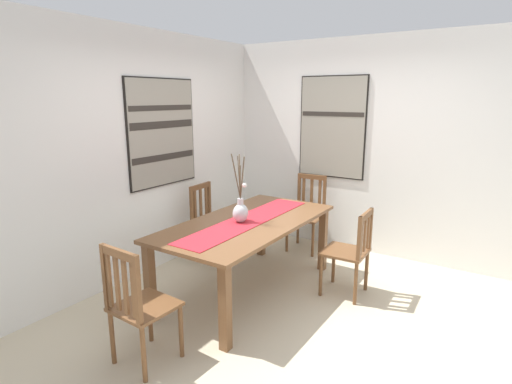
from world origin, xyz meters
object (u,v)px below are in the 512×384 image
(dining_table, at_px, (247,230))
(chair_0, at_px, (138,304))
(painting_on_back_wall, at_px, (162,133))
(centerpiece_vase, at_px, (241,211))
(chair_2, at_px, (350,251))
(chair_1, at_px, (210,221))
(painting_on_side_wall, at_px, (332,127))
(chair_3, at_px, (307,212))

(dining_table, xyz_separation_m, chair_0, (-1.43, -0.00, -0.17))
(chair_0, relative_size, painting_on_back_wall, 0.79)
(centerpiece_vase, xyz_separation_m, chair_2, (0.58, -0.93, -0.41))
(chair_1, height_order, painting_on_side_wall, painting_on_side_wall)
(painting_on_back_wall, bearing_deg, chair_2, -79.61)
(dining_table, relative_size, chair_3, 2.07)
(dining_table, relative_size, painting_on_side_wall, 1.56)
(chair_0, height_order, painting_on_back_wall, painting_on_back_wall)
(centerpiece_vase, height_order, chair_2, centerpiece_vase)
(centerpiece_vase, height_order, painting_on_side_wall, painting_on_side_wall)
(chair_0, bearing_deg, painting_on_side_wall, -2.37)
(centerpiece_vase, relative_size, chair_1, 0.74)
(chair_2, bearing_deg, centerpiece_vase, 122.03)
(chair_2, relative_size, chair_3, 0.91)
(chair_0, bearing_deg, centerpiece_vase, 1.21)
(dining_table, bearing_deg, centerpiece_vase, 160.79)
(chair_2, bearing_deg, chair_1, 90.26)
(chair_1, xyz_separation_m, chair_2, (0.01, -1.81, -0.01))
(chair_1, xyz_separation_m, painting_on_side_wall, (1.27, -1.04, 1.11))
(chair_2, bearing_deg, painting_on_back_wall, 100.39)
(chair_3, bearing_deg, centerpiece_vase, -179.79)
(chair_0, xyz_separation_m, chair_2, (1.93, -0.90, -0.03))
(centerpiece_vase, bearing_deg, chair_2, -57.97)
(dining_table, xyz_separation_m, painting_on_back_wall, (0.11, 1.25, 0.91))
(dining_table, distance_m, painting_on_back_wall, 1.55)
(centerpiece_vase, bearing_deg, dining_table, -19.21)
(chair_3, distance_m, painting_on_side_wall, 1.15)
(dining_table, relative_size, painting_on_back_wall, 1.66)
(centerpiece_vase, relative_size, chair_0, 0.72)
(chair_3, bearing_deg, painting_on_back_wall, 137.67)
(dining_table, bearing_deg, chair_2, -60.81)
(centerpiece_vase, distance_m, chair_3, 1.58)
(chair_0, distance_m, painting_on_side_wall, 3.38)
(centerpiece_vase, xyz_separation_m, chair_3, (1.53, 0.01, -0.39))
(dining_table, distance_m, centerpiece_vase, 0.23)
(centerpiece_vase, distance_m, chair_0, 1.41)
(dining_table, distance_m, chair_3, 1.46)
(chair_2, relative_size, painting_on_back_wall, 0.73)
(dining_table, xyz_separation_m, chair_3, (1.45, 0.03, -0.17))
(chair_1, bearing_deg, chair_2, -89.74)
(chair_1, distance_m, painting_on_side_wall, 1.98)
(chair_3, bearing_deg, painting_on_side_wall, -27.70)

